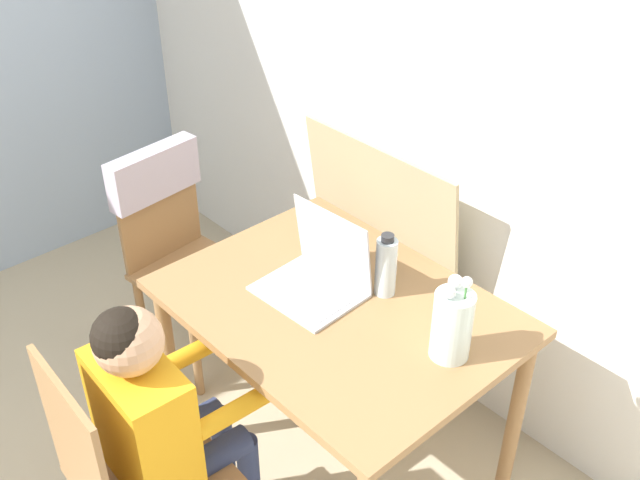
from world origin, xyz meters
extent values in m
cube|color=white|center=(0.00, 2.23, 1.25)|extent=(6.40, 0.05, 2.50)
cube|color=olive|center=(-0.19, 1.55, 0.74)|extent=(1.06, 0.80, 0.03)
cylinder|color=olive|center=(-0.67, 1.20, 0.36)|extent=(0.05, 0.05, 0.73)
cylinder|color=olive|center=(-0.67, 1.90, 0.36)|extent=(0.05, 0.05, 0.73)
cylinder|color=olive|center=(0.29, 1.90, 0.36)|extent=(0.05, 0.05, 0.73)
cube|color=olive|center=(-0.27, 0.89, 0.42)|extent=(0.42, 0.42, 0.02)
cube|color=olive|center=(-0.28, 0.70, 0.67)|extent=(0.38, 0.04, 0.47)
cylinder|color=olive|center=(-0.43, 1.07, 0.20)|extent=(0.04, 0.04, 0.41)
cube|color=olive|center=(-1.02, 1.55, 0.42)|extent=(0.44, 0.44, 0.02)
cube|color=olive|center=(-1.21, 1.53, 0.67)|extent=(0.06, 0.38, 0.47)
cylinder|color=olive|center=(-0.83, 1.40, 0.20)|extent=(0.04, 0.04, 0.41)
cylinder|color=olive|center=(-0.87, 1.74, 0.20)|extent=(0.04, 0.04, 0.41)
cylinder|color=olive|center=(-1.17, 1.36, 0.20)|extent=(0.04, 0.04, 0.41)
cylinder|color=olive|center=(-1.21, 1.70, 0.20)|extent=(0.04, 0.04, 0.41)
cube|color=#ADA3B7|center=(-1.21, 1.53, 0.81)|extent=(0.12, 0.40, 0.20)
cube|color=orange|center=(-0.27, 0.89, 0.64)|extent=(0.34, 0.20, 0.42)
sphere|color=tan|center=(-0.27, 0.89, 0.94)|extent=(0.18, 0.18, 0.18)
sphere|color=black|center=(-0.27, 0.88, 0.96)|extent=(0.16, 0.16, 0.16)
cylinder|color=navy|center=(-0.19, 1.03, 0.44)|extent=(0.10, 0.28, 0.09)
cylinder|color=navy|center=(-0.34, 1.04, 0.44)|extent=(0.10, 0.28, 0.09)
cylinder|color=navy|center=(-0.33, 1.18, 0.21)|extent=(0.07, 0.07, 0.43)
cylinder|color=orange|center=(-0.12, 1.10, 0.66)|extent=(0.07, 0.24, 0.06)
cylinder|color=orange|center=(-0.40, 1.11, 0.66)|extent=(0.07, 0.24, 0.06)
cube|color=#B2B2B7|center=(-0.29, 1.52, 0.76)|extent=(0.32, 0.27, 0.01)
cube|color=silver|center=(-0.29, 1.52, 0.77)|extent=(0.28, 0.19, 0.00)
cube|color=#B2B2B7|center=(-0.30, 1.63, 0.89)|extent=(0.31, 0.06, 0.25)
cube|color=#19284C|center=(-0.30, 1.63, 0.89)|extent=(0.28, 0.05, 0.22)
cylinder|color=silver|center=(0.19, 1.63, 0.86)|extent=(0.11, 0.11, 0.21)
cylinder|color=#3D7A38|center=(0.21, 1.64, 0.91)|extent=(0.01, 0.01, 0.22)
sphere|color=white|center=(0.21, 1.64, 1.02)|extent=(0.03, 0.03, 0.03)
cylinder|color=#3D7A38|center=(0.17, 1.65, 0.90)|extent=(0.01, 0.01, 0.20)
sphere|color=white|center=(0.17, 1.65, 0.99)|extent=(0.04, 0.04, 0.04)
cylinder|color=#3D7A38|center=(0.18, 1.60, 0.89)|extent=(0.01, 0.01, 0.19)
sphere|color=white|center=(0.18, 1.60, 0.99)|extent=(0.04, 0.04, 0.04)
cylinder|color=silver|center=(-0.13, 1.70, 0.85)|extent=(0.07, 0.07, 0.20)
cylinder|color=#262628|center=(-0.13, 1.70, 0.96)|extent=(0.04, 0.04, 0.02)
cube|color=tan|center=(-0.50, 2.09, 0.51)|extent=(0.73, 0.16, 1.03)
camera|label=1|loc=(1.12, 0.29, 2.21)|focal=42.00mm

